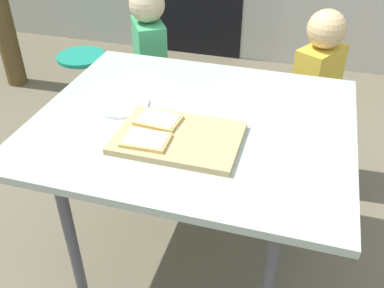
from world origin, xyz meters
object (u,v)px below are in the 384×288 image
(pizza_slice_far_left, at_px, (158,120))
(plate_white_left, at_px, (120,103))
(pizza_slice_near_left, at_px, (146,140))
(dining_table, at_px, (193,135))
(child_right, at_px, (315,90))
(child_left, at_px, (151,66))
(cutting_board, at_px, (178,138))
(garden_hose_coil, at_px, (82,57))

(pizza_slice_far_left, height_order, plate_white_left, pizza_slice_far_left)
(pizza_slice_far_left, relative_size, pizza_slice_near_left, 1.03)
(dining_table, height_order, child_right, child_right)
(plate_white_left, xyz_separation_m, child_left, (-0.15, 0.69, -0.18))
(cutting_board, bearing_deg, pizza_slice_near_left, -143.80)
(child_left, xyz_separation_m, garden_hose_coil, (-1.10, 1.11, -0.55))
(dining_table, distance_m, child_left, 0.85)
(dining_table, xyz_separation_m, plate_white_left, (-0.29, 0.02, 0.07))
(dining_table, xyz_separation_m, pizza_slice_far_left, (-0.10, -0.08, 0.10))
(cutting_board, height_order, child_right, child_right)
(cutting_board, distance_m, plate_white_left, 0.33)
(cutting_board, distance_m, garden_hose_coil, 2.60)
(plate_white_left, relative_size, child_left, 0.22)
(child_left, height_order, garden_hose_coil, child_left)
(child_right, bearing_deg, cutting_board, -116.01)
(cutting_board, relative_size, pizza_slice_near_left, 2.70)
(cutting_board, bearing_deg, pizza_slice_far_left, 146.92)
(pizza_slice_far_left, bearing_deg, dining_table, 39.46)
(dining_table, xyz_separation_m, garden_hose_coil, (-1.54, 1.83, -0.66))
(pizza_slice_near_left, relative_size, plate_white_left, 0.70)
(dining_table, bearing_deg, child_right, 60.26)
(child_left, bearing_deg, child_right, 1.09)
(dining_table, bearing_deg, pizza_slice_far_left, -140.54)
(garden_hose_coil, bearing_deg, child_right, -29.20)
(dining_table, height_order, child_left, child_left)
(dining_table, bearing_deg, plate_white_left, 175.56)
(pizza_slice_far_left, xyz_separation_m, child_right, (0.52, 0.82, -0.22))
(cutting_board, bearing_deg, child_left, 116.93)
(dining_table, relative_size, child_left, 1.14)
(pizza_slice_far_left, distance_m, plate_white_left, 0.22)
(pizza_slice_near_left, xyz_separation_m, child_right, (0.52, 0.94, -0.22))
(child_left, distance_m, child_right, 0.87)
(plate_white_left, xyz_separation_m, child_right, (0.71, 0.71, -0.20))
(child_left, relative_size, child_right, 1.04)
(pizza_slice_far_left, distance_m, pizza_slice_near_left, 0.13)
(dining_table, xyz_separation_m, cutting_board, (-0.01, -0.14, 0.08))
(pizza_slice_near_left, height_order, child_right, child_right)
(dining_table, height_order, garden_hose_coil, dining_table)
(dining_table, xyz_separation_m, child_right, (0.42, 0.73, -0.12))
(plate_white_left, distance_m, child_right, 1.02)
(pizza_slice_far_left, bearing_deg, cutting_board, -33.08)
(pizza_slice_far_left, height_order, garden_hose_coil, pizza_slice_far_left)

